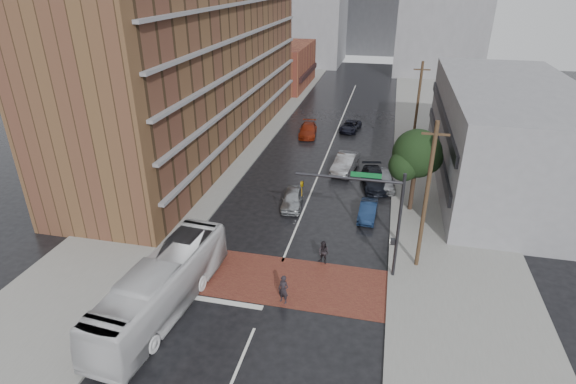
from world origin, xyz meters
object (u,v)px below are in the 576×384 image
at_px(car_parked_near, 368,211).
at_px(car_parked_far, 384,180).
at_px(transit_bus, 162,287).
at_px(suv_travel, 350,126).
at_px(car_parked_mid, 375,179).
at_px(pedestrian_b, 324,253).
at_px(pedestrian_a, 283,290).
at_px(car_travel_a, 292,199).
at_px(car_travel_c, 308,130).
at_px(car_travel_b, 345,163).

distance_m(car_parked_near, car_parked_far, 6.10).
distance_m(transit_bus, suv_travel, 36.14).
xyz_separation_m(suv_travel, car_parked_mid, (3.77, -15.80, 0.14)).
bearing_deg(transit_bus, pedestrian_b, 43.66).
distance_m(pedestrian_a, car_travel_a, 12.20).
relative_size(pedestrian_b, suv_travel, 0.38).
height_order(car_travel_c, car_parked_far, car_parked_far).
bearing_deg(pedestrian_b, transit_bus, -117.66).
height_order(car_travel_c, car_parked_mid, car_parked_mid).
distance_m(car_travel_b, car_parked_near, 9.39).
distance_m(car_travel_b, car_travel_c, 11.36).
height_order(suv_travel, car_parked_far, car_parked_far).
relative_size(car_travel_c, car_parked_mid, 0.94).
xyz_separation_m(car_travel_b, suv_travel, (-0.79, 12.83, -0.25)).
xyz_separation_m(suv_travel, car_parked_near, (3.58, -21.80, 0.01)).
height_order(car_travel_b, car_parked_near, car_travel_b).
height_order(transit_bus, car_parked_mid, transit_bus).
height_order(pedestrian_a, car_travel_b, pedestrian_a).
xyz_separation_m(car_travel_b, car_parked_near, (2.79, -8.97, -0.23)).
relative_size(pedestrian_a, car_travel_b, 0.35).
distance_m(car_travel_b, car_parked_mid, 4.21).
bearing_deg(car_parked_far, car_travel_b, 136.52).
bearing_deg(car_parked_mid, car_travel_b, 124.39).
relative_size(car_travel_b, car_travel_c, 1.07).
bearing_deg(pedestrian_b, car_parked_far, 98.23).
bearing_deg(car_travel_b, suv_travel, 101.99).
bearing_deg(car_travel_b, car_parked_far, -29.16).
relative_size(pedestrian_b, car_parked_far, 0.37).
relative_size(transit_bus, car_travel_c, 2.37).
relative_size(pedestrian_a, car_travel_a, 0.44).
bearing_deg(car_travel_b, car_parked_mid, -36.43).
bearing_deg(transit_bus, car_travel_c, 90.71).
bearing_deg(pedestrian_a, car_travel_a, 120.15).
height_order(pedestrian_a, car_travel_a, pedestrian_a).
relative_size(transit_bus, car_parked_mid, 2.22).
height_order(pedestrian_b, car_parked_mid, pedestrian_b).
distance_m(car_travel_a, car_parked_near, 6.29).
bearing_deg(suv_travel, car_travel_b, -77.46).
bearing_deg(transit_bus, car_parked_mid, 65.78).
distance_m(transit_bus, pedestrian_a, 6.91).
distance_m(pedestrian_b, car_travel_c, 26.52).
xyz_separation_m(transit_bus, pedestrian_a, (6.55, 2.12, -0.69)).
height_order(pedestrian_a, car_parked_far, pedestrian_a).
bearing_deg(transit_bus, car_parked_far, 63.87).
distance_m(pedestrian_b, car_travel_b, 15.97).
relative_size(car_travel_b, car_parked_near, 1.38).
bearing_deg(car_parked_mid, car_travel_c, 112.92).
bearing_deg(car_parked_near, transit_bus, -125.86).
height_order(pedestrian_a, car_parked_mid, pedestrian_a).
height_order(car_parked_near, car_parked_far, car_parked_far).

